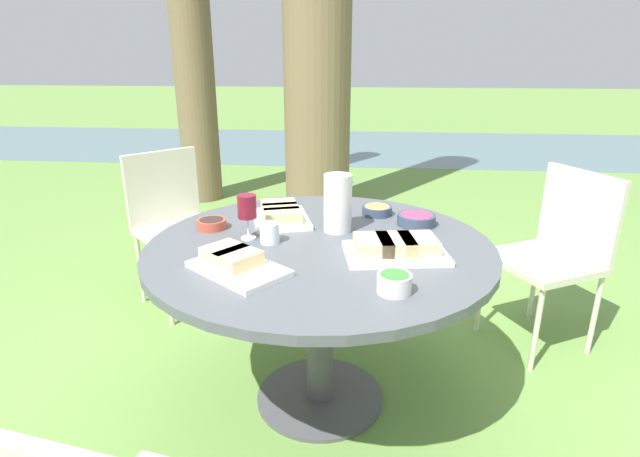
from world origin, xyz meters
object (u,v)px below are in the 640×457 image
Objects in this scene: wine_glass at (247,208)px; chair_near_right at (557,246)px; chair_far_back at (174,216)px; dining_table at (320,268)px; water_pitcher at (338,203)px.

chair_near_right is at bearing 21.93° from wine_glass.
wine_glass is at bearing -158.07° from chair_near_right.
chair_far_back is 1.11m from wine_glass.
dining_table is at bearing -152.28° from chair_near_right.
water_pitcher is 0.37m from wine_glass.
chair_far_back is 3.73× the size of water_pitcher.
dining_table is 5.65× the size of water_pitcher.
chair_near_right is 4.95× the size of wine_glass.
chair_far_back is at bearing 127.38° from wine_glass.
water_pitcher is (-1.06, -0.44, 0.32)m from chair_near_right.
wine_glass is (-1.41, -0.57, 0.33)m from chair_near_right.
chair_near_right is at bearing 27.72° from dining_table.
wine_glass reaches higher than dining_table.
water_pitcher is 1.33× the size of wine_glass.
chair_near_right is at bearing -7.75° from chair_far_back.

